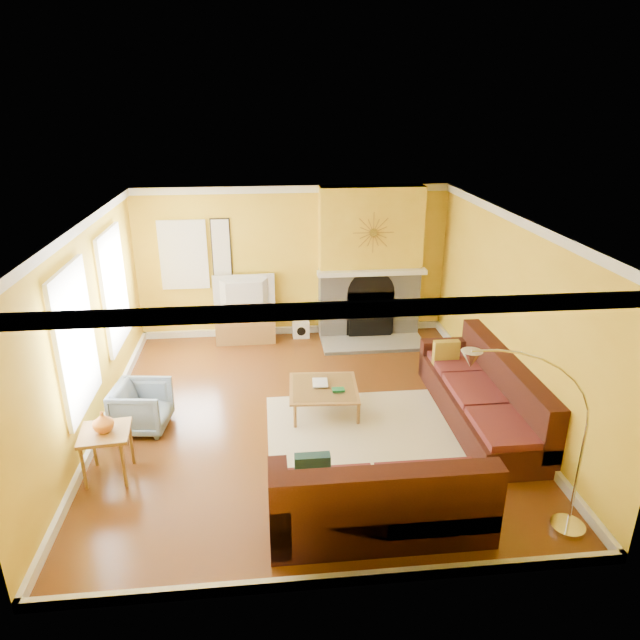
{
  "coord_description": "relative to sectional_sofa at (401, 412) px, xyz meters",
  "views": [
    {
      "loc": [
        -0.54,
        -6.84,
        4.09
      ],
      "look_at": [
        0.21,
        0.4,
        1.24
      ],
      "focal_mm": 32.0,
      "sensor_mm": 36.0,
      "label": 1
    }
  ],
  "objects": [
    {
      "name": "window_left_far",
      "position": [
        -3.81,
        0.21,
        1.05
      ],
      "size": [
        0.06,
        1.22,
        1.72
      ],
      "primitive_type": "cube",
      "color": "white",
      "rests_on": "wall_left"
    },
    {
      "name": "tv",
      "position": [
        -1.98,
        3.53,
        0.44
      ],
      "size": [
        1.09,
        0.18,
        0.63
      ],
      "primitive_type": "imported",
      "rotation": [
        0.0,
        0.0,
        3.18
      ],
      "color": "black",
      "rests_on": "media_console"
    },
    {
      "name": "baseboard",
      "position": [
        -1.09,
        0.81,
        -0.39
      ],
      "size": [
        5.5,
        6.0,
        0.12
      ],
      "primitive_type": null,
      "color": "white",
      "rests_on": "floor"
    },
    {
      "name": "floor",
      "position": [
        -1.09,
        0.81,
        -0.46
      ],
      "size": [
        5.5,
        6.0,
        0.02
      ],
      "primitive_type": "cube",
      "color": "brown",
      "rests_on": "ground"
    },
    {
      "name": "window_left_near",
      "position": [
        -3.81,
        2.11,
        1.05
      ],
      "size": [
        0.06,
        1.22,
        1.72
      ],
      "primitive_type": "cube",
      "color": "white",
      "rests_on": "wall_left"
    },
    {
      "name": "rug",
      "position": [
        -0.45,
        0.44,
        -0.44
      ],
      "size": [
        2.4,
        1.8,
        0.02
      ],
      "primitive_type": "cube",
      "color": "beige",
      "rests_on": "floor"
    },
    {
      "name": "armchair",
      "position": [
        -3.28,
        0.7,
        -0.14
      ],
      "size": [
        0.77,
        0.75,
        0.63
      ],
      "primitive_type": "imported",
      "rotation": [
        0.0,
        0.0,
        1.45
      ],
      "color": "gray",
      "rests_on": "floor"
    },
    {
      "name": "subwoofer",
      "position": [
        -0.99,
        3.63,
        -0.3
      ],
      "size": [
        0.3,
        0.3,
        0.3
      ],
      "primitive_type": "cube",
      "color": "white",
      "rests_on": "floor"
    },
    {
      "name": "wall_front",
      "position": [
        -1.09,
        -2.2,
        0.9
      ],
      "size": [
        5.5,
        0.02,
        2.7
      ],
      "primitive_type": "cube",
      "color": "yellow",
      "rests_on": "ground"
    },
    {
      "name": "hearth",
      "position": [
        0.26,
        3.06,
        -0.42
      ],
      "size": [
        1.8,
        0.7,
        0.06
      ],
      "primitive_type": "cube",
      "color": "#9A9792",
      "rests_on": "floor"
    },
    {
      "name": "media_console",
      "position": [
        -1.98,
        3.53,
        -0.16
      ],
      "size": [
        1.05,
        0.47,
        0.58
      ],
      "primitive_type": "cube",
      "color": "olive",
      "rests_on": "floor"
    },
    {
      "name": "crown_molding",
      "position": [
        -1.09,
        0.81,
        2.19
      ],
      "size": [
        5.5,
        6.0,
        0.12
      ],
      "primitive_type": null,
      "color": "white",
      "rests_on": "ceiling"
    },
    {
      "name": "vase",
      "position": [
        -3.47,
        -0.3,
        0.27
      ],
      "size": [
        0.27,
        0.27,
        0.25
      ],
      "primitive_type": "imported",
      "rotation": [
        0.0,
        0.0,
        0.16
      ],
      "color": "orange",
      "rests_on": "side_table"
    },
    {
      "name": "side_table",
      "position": [
        -3.47,
        -0.3,
        -0.15
      ],
      "size": [
        0.59,
        0.59,
        0.6
      ],
      "primitive_type": null,
      "rotation": [
        0.0,
        0.0,
        0.1
      ],
      "color": "olive",
      "rests_on": "floor"
    },
    {
      "name": "wall_art",
      "position": [
        -2.34,
        3.78,
        1.15
      ],
      "size": [
        0.34,
        0.04,
        1.14
      ],
      "primitive_type": "cube",
      "color": "white",
      "rests_on": "wall_back"
    },
    {
      "name": "window_back",
      "position": [
        -2.99,
        3.77,
        1.1
      ],
      "size": [
        0.82,
        0.06,
        1.22
      ],
      "primitive_type": "cube",
      "color": "white",
      "rests_on": "wall_back"
    },
    {
      "name": "coffee_table",
      "position": [
        -0.86,
        0.92,
        -0.26
      ],
      "size": [
        0.99,
        0.99,
        0.37
      ],
      "primitive_type": null,
      "rotation": [
        0.0,
        0.0,
        -0.06
      ],
      "color": "white",
      "rests_on": "floor"
    },
    {
      "name": "wall_left",
      "position": [
        -3.85,
        0.81,
        0.9
      ],
      "size": [
        0.02,
        6.0,
        2.7
      ],
      "primitive_type": "cube",
      "color": "yellow",
      "rests_on": "ground"
    },
    {
      "name": "book",
      "position": [
        -1.0,
        1.01,
        -0.07
      ],
      "size": [
        0.22,
        0.29,
        0.03
      ],
      "primitive_type": "imported",
      "rotation": [
        0.0,
        0.0,
        -0.06
      ],
      "color": "white",
      "rests_on": "coffee_table"
    },
    {
      "name": "sunburst",
      "position": [
        0.26,
        3.38,
        1.5
      ],
      "size": [
        0.7,
        0.04,
        0.7
      ],
      "primitive_type": null,
      "color": "olive",
      "rests_on": "fireplace"
    },
    {
      "name": "arc_lamp",
      "position": [
        0.79,
        -1.69,
        0.57
      ],
      "size": [
        1.3,
        0.36,
        2.04
      ],
      "primitive_type": null,
      "color": "silver",
      "rests_on": "floor"
    },
    {
      "name": "sectional_sofa",
      "position": [
        0.0,
        0.0,
        0.0
      ],
      "size": [
        3.32,
        3.77,
        0.9
      ],
      "primitive_type": null,
      "color": "#3D1913",
      "rests_on": "floor"
    },
    {
      "name": "wall_back",
      "position": [
        -1.09,
        3.82,
        0.9
      ],
      "size": [
        5.5,
        0.02,
        2.7
      ],
      "primitive_type": "cube",
      "color": "yellow",
      "rests_on": "ground"
    },
    {
      "name": "ceiling",
      "position": [
        -1.09,
        0.81,
        2.26
      ],
      "size": [
        5.5,
        6.0,
        0.02
      ],
      "primitive_type": "cube",
      "color": "white",
      "rests_on": "ground"
    },
    {
      "name": "fireplace",
      "position": [
        0.26,
        3.61,
        0.9
      ],
      "size": [
        1.8,
        0.4,
        2.7
      ],
      "primitive_type": null,
      "color": "#9A9792",
      "rests_on": "floor"
    },
    {
      "name": "wall_right",
      "position": [
        1.67,
        0.81,
        0.9
      ],
      "size": [
        0.02,
        6.0,
        2.7
      ],
      "primitive_type": "cube",
      "color": "yellow",
      "rests_on": "ground"
    },
    {
      "name": "mantel",
      "position": [
        0.26,
        3.37,
        0.8
      ],
      "size": [
        1.92,
        0.22,
        0.08
      ],
      "primitive_type": "cube",
      "color": "white",
      "rests_on": "fireplace"
    }
  ]
}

